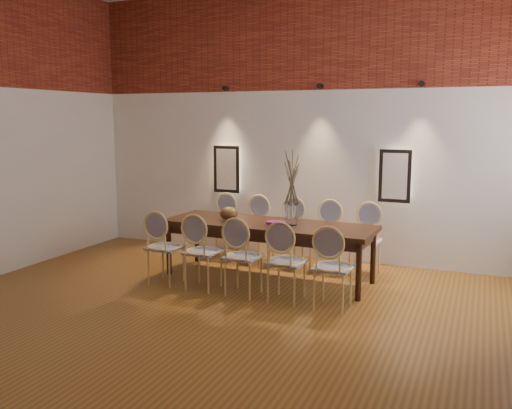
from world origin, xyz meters
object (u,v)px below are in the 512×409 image
at_px(chair_near_b, 203,252).
at_px(chair_far_a, 220,227).
at_px(chair_near_c, 243,256).
at_px(chair_far_c, 288,233).
at_px(dining_table, 268,251).
at_px(vase, 291,213).
at_px(chair_far_e, 365,241).
at_px(book, 278,223).
at_px(chair_far_b, 253,230).
at_px(chair_near_a, 166,247).
at_px(chair_far_d, 325,237).
at_px(chair_near_e, 333,267).
at_px(bowl, 229,213).
at_px(chair_near_d, 287,262).

bearing_deg(chair_near_b, chair_far_a, 110.91).
relative_size(chair_near_b, chair_far_a, 1.00).
bearing_deg(chair_near_c, chair_far_a, 127.38).
bearing_deg(chair_near_c, chair_far_c, 90.00).
distance_m(dining_table, vase, 0.62).
relative_size(chair_far_a, chair_far_e, 1.00).
relative_size(chair_far_c, book, 3.62).
relative_size(chair_far_b, chair_far_e, 1.00).
distance_m(dining_table, chair_near_a, 1.33).
xyz_separation_m(chair_near_b, chair_far_d, (1.16, 1.41, 0.00)).
distance_m(chair_near_c, chair_far_b, 1.55).
bearing_deg(chair_far_d, chair_near_e, 110.91).
relative_size(chair_near_e, book, 3.62).
bearing_deg(chair_far_e, vase, 42.84).
height_order(chair_near_e, bowl, chair_near_e).
distance_m(chair_far_a, chair_far_c, 1.11).
relative_size(chair_near_c, chair_near_e, 1.00).
bearing_deg(chair_near_e, chair_far_c, 127.38).
bearing_deg(chair_far_e, chair_far_a, 0.00).
relative_size(chair_far_a, book, 3.62).
xyz_separation_m(chair_near_e, chair_far_b, (-1.61, 1.51, 0.00)).
relative_size(chair_near_d, chair_far_c, 1.00).
bearing_deg(chair_far_c, book, 101.12).
distance_m(dining_table, bowl, 0.72).
bearing_deg(chair_near_d, chair_near_e, 0.00).
bearing_deg(chair_far_b, chair_far_e, -180.00).
xyz_separation_m(dining_table, chair_far_b, (-0.53, 0.74, 0.09)).
bearing_deg(chair_near_e, chair_far_e, 90.00).
xyz_separation_m(chair_far_a, chair_far_e, (2.21, -0.08, 0.00)).
bearing_deg(dining_table, vase, 0.00).
xyz_separation_m(dining_table, chair_near_e, (1.08, -0.77, 0.09)).
bearing_deg(book, chair_near_a, -152.69).
distance_m(dining_table, book, 0.42).
height_order(chair_far_a, vase, vase).
bearing_deg(chair_near_c, chair_near_a, -180.00).
bearing_deg(chair_far_a, bowl, 125.83).
xyz_separation_m(chair_near_b, chair_near_d, (1.11, -0.04, 0.00)).
xyz_separation_m(dining_table, chair_near_a, (-1.13, -0.68, 0.09)).
height_order(vase, bowl, vase).
distance_m(dining_table, chair_near_e, 1.33).
bearing_deg(chair_far_d, dining_table, 52.62).
height_order(chair_far_a, chair_far_e, same).
distance_m(chair_far_d, book, 0.90).
height_order(chair_near_a, chair_far_b, same).
relative_size(chair_near_a, chair_far_e, 1.00).
xyz_separation_m(chair_near_a, chair_near_c, (1.11, -0.04, 0.00)).
relative_size(dining_table, book, 10.65).
height_order(chair_far_a, book, chair_far_a).
relative_size(chair_far_c, chair_far_e, 1.00).
relative_size(chair_near_a, chair_far_a, 1.00).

